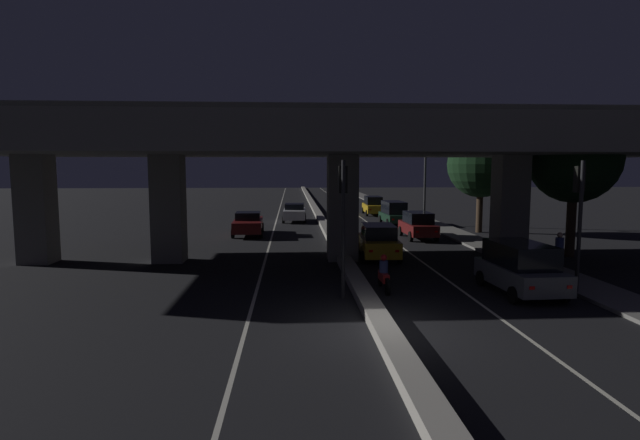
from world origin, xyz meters
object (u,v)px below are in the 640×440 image
traffic_light_right_of_median (579,204)px  car_taxi_yellow_fifth (373,205)px  car_taxi_yellow_second (379,241)px  motorcycle_white_filtering_mid (355,240)px  car_dark_green_fourth (394,212)px  pedestrian_on_sidewalk (559,253)px  car_dark_red_third (418,225)px  motorcycle_red_filtering_near (384,275)px  car_grey_lead (520,267)px  car_dark_red_lead_oncoming (248,223)px  traffic_light_left_of_median (343,205)px  street_lamp (420,171)px  car_white_second_oncoming (294,212)px  motorcycle_black_filtering_far (345,228)px

traffic_light_right_of_median → car_taxi_yellow_fifth: (-2.35, 31.00, -2.41)m
car_taxi_yellow_second → motorcycle_white_filtering_mid: bearing=25.2°
car_dark_green_fourth → pedestrian_on_sidewalk: size_ratio=2.40×
car_taxi_yellow_fifth → car_dark_red_third: bearing=-177.9°
motorcycle_red_filtering_near → pedestrian_on_sidewalk: 8.08m
car_grey_lead → car_dark_red_third: bearing=-2.1°
motorcycle_white_filtering_mid → pedestrian_on_sidewalk: bearing=-129.5°
motorcycle_white_filtering_mid → car_taxi_yellow_second: bearing=-155.6°
car_taxi_yellow_second → car_dark_red_lead_oncoming: size_ratio=0.86×
motorcycle_red_filtering_near → traffic_light_left_of_median: bearing=117.5°
street_lamp → car_dark_green_fourth: (-1.88, 0.69, -3.34)m
traffic_light_left_of_median → car_dark_green_fourth: 23.48m
traffic_light_right_of_median → car_grey_lead: bearing=172.2°
car_dark_red_lead_oncoming → car_white_second_oncoming: bearing=157.1°
car_taxi_yellow_second → motorcycle_black_filtering_far: (-0.83, 7.98, -0.29)m
car_taxi_yellow_second → car_taxi_yellow_fifth: size_ratio=0.89×
pedestrian_on_sidewalk → motorcycle_black_filtering_far: bearing=121.3°
street_lamp → pedestrian_on_sidewalk: bearing=-86.6°
car_dark_red_third → pedestrian_on_sidewalk: pedestrian_on_sidewalk is taller
traffic_light_right_of_median → car_white_second_oncoming: 27.32m
motorcycle_red_filtering_near → car_white_second_oncoming: bearing=6.6°
motorcycle_black_filtering_far → street_lamp: bearing=-45.3°
traffic_light_left_of_median → pedestrian_on_sidewalk: 10.16m
traffic_light_left_of_median → motorcycle_red_filtering_near: traffic_light_left_of_median is taller
car_grey_lead → motorcycle_red_filtering_near: bearing=80.0°
car_dark_green_fourth → car_taxi_yellow_fifth: (-0.29, 8.56, -0.08)m
car_dark_green_fourth → motorcycle_white_filtering_mid: (-4.79, -12.73, -0.37)m
street_lamp → motorcycle_white_filtering_mid: 14.25m
car_dark_red_third → motorcycle_black_filtering_far: bearing=77.4°
traffic_light_right_of_median → car_taxi_yellow_second: (-5.94, 7.51, -2.43)m
car_taxi_yellow_second → motorcycle_white_filtering_mid: car_taxi_yellow_second is taller
car_grey_lead → motorcycle_black_filtering_far: (-4.82, 15.22, -0.37)m
car_taxi_yellow_fifth → motorcycle_red_filtering_near: car_taxi_yellow_fifth is taller
car_taxi_yellow_second → motorcycle_red_filtering_near: 6.69m
car_dark_red_third → car_white_second_oncoming: (-7.98, 10.74, -0.11)m
car_white_second_oncoming → motorcycle_black_filtering_far: car_white_second_oncoming is taller
car_dark_red_lead_oncoming → traffic_light_right_of_median: bearing=36.5°
car_dark_red_third → motorcycle_black_filtering_far: car_dark_red_third is taller
motorcycle_black_filtering_far → car_grey_lead: bearing=-161.3°
street_lamp → car_dark_red_third: 8.24m
motorcycle_red_filtering_near → car_dark_red_lead_oncoming: bearing=21.0°
traffic_light_right_of_median → car_dark_green_fourth: (-2.06, 22.44, -2.34)m
pedestrian_on_sidewalk → traffic_light_right_of_median: bearing=-108.2°
car_grey_lead → car_taxi_yellow_fifth: 30.74m
car_dark_red_lead_oncoming → pedestrian_on_sidewalk: (14.26, -14.04, 0.23)m
car_taxi_yellow_fifth → motorcycle_black_filtering_far: size_ratio=2.56×
car_dark_red_third → car_taxi_yellow_fifth: size_ratio=0.89×
motorcycle_red_filtering_near → motorcycle_black_filtering_far: motorcycle_black_filtering_far is taller
motorcycle_white_filtering_mid → car_dark_red_lead_oncoming: bearing=44.0°
street_lamp → car_white_second_oncoming: bearing=160.5°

